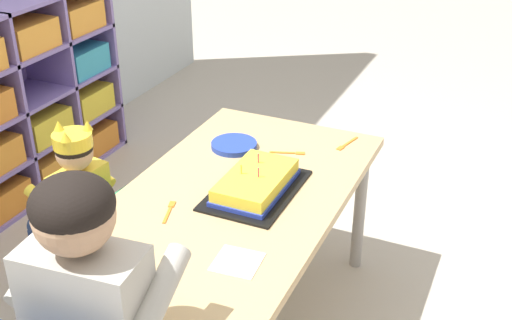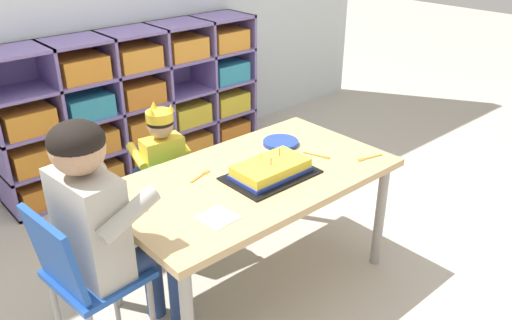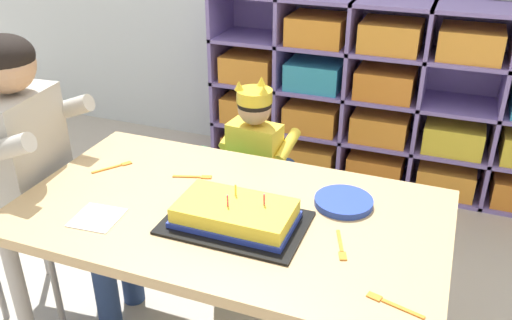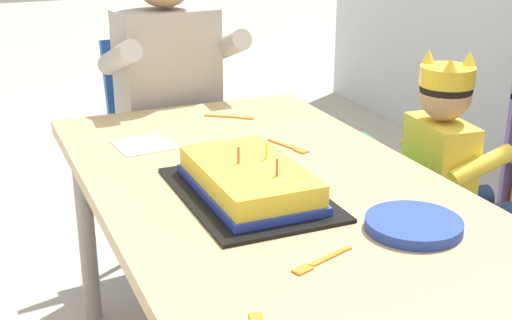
{
  "view_description": "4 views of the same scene",
  "coord_description": "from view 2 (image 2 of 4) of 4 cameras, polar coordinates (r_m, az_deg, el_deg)",
  "views": [
    {
      "loc": [
        -1.72,
        -0.87,
        1.77
      ],
      "look_at": [
        0.09,
        -0.05,
        0.71
      ],
      "focal_mm": 45.62,
      "sensor_mm": 36.0,
      "label": 1
    },
    {
      "loc": [
        -1.38,
        -1.58,
        1.72
      ],
      "look_at": [
        -0.02,
        -0.04,
        0.71
      ],
      "focal_mm": 36.59,
      "sensor_mm": 36.0,
      "label": 2
    },
    {
      "loc": [
        0.58,
        -1.28,
        1.51
      ],
      "look_at": [
        0.1,
        -0.02,
        0.81
      ],
      "focal_mm": 38.15,
      "sensor_mm": 36.0,
      "label": 3
    },
    {
      "loc": [
        1.29,
        -0.58,
        1.19
      ],
      "look_at": [
        0.06,
        -0.06,
        0.69
      ],
      "focal_mm": 49.67,
      "sensor_mm": 36.0,
      "label": 4
    }
  ],
  "objects": [
    {
      "name": "fork_near_child_seat",
      "position": [
        2.57,
        12.18,
        0.22
      ],
      "size": [
        0.14,
        0.05,
        0.0
      ],
      "rotation": [
        0.0,
        0.0,
        6.03
      ],
      "color": "orange",
      "rests_on": "activity_table"
    },
    {
      "name": "classroom_chair_adult_side",
      "position": [
        2.08,
        -18.31,
        -11.89
      ],
      "size": [
        0.37,
        0.37,
        0.78
      ],
      "rotation": [
        0.0,
        0.0,
        1.67
      ],
      "color": "#1E4CA8",
      "rests_on": "ground"
    },
    {
      "name": "paper_napkin_square",
      "position": [
        2.05,
        -4.21,
        -6.29
      ],
      "size": [
        0.14,
        0.14,
        0.0
      ],
      "primitive_type": "cube",
      "rotation": [
        0.0,
        0.0,
        0.08
      ],
      "color": "white",
      "rests_on": "activity_table"
    },
    {
      "name": "child_with_crown",
      "position": [
        2.78,
        -10.48,
        0.17
      ],
      "size": [
        0.31,
        0.31,
        0.83
      ],
      "rotation": [
        0.0,
        0.0,
        3.03
      ],
      "color": "yellow",
      "rests_on": "ground"
    },
    {
      "name": "activity_table",
      "position": [
        2.4,
        -0.35,
        -2.88
      ],
      "size": [
        1.3,
        0.73,
        0.61
      ],
      "color": "tan",
      "rests_on": "ground"
    },
    {
      "name": "fork_by_napkin",
      "position": [
        2.55,
        6.82,
        0.48
      ],
      "size": [
        0.06,
        0.13,
        0.0
      ],
      "rotation": [
        0.0,
        0.0,
        1.91
      ],
      "color": "orange",
      "rests_on": "activity_table"
    },
    {
      "name": "ground",
      "position": [
        2.71,
        -0.32,
        -13.12
      ],
      "size": [
        16.0,
        16.0,
        0.0
      ],
      "primitive_type": "plane",
      "color": "#BCB2A3"
    },
    {
      "name": "storage_cubby_shelf",
      "position": [
        3.69,
        -12.61,
        5.57
      ],
      "size": [
        1.89,
        0.34,
        0.99
      ],
      "color": "#7F6BB2",
      "rests_on": "ground"
    },
    {
      "name": "fork_near_cake_tray",
      "position": [
        2.2,
        -11.69,
        -4.38
      ],
      "size": [
        0.1,
        0.13,
        0.0
      ],
      "rotation": [
        0.0,
        0.0,
        4.09
      ],
      "color": "orange",
      "rests_on": "activity_table"
    },
    {
      "name": "fork_beside_plate_stack",
      "position": [
        2.36,
        -6.02,
        -1.7
      ],
      "size": [
        0.13,
        0.06,
        0.0
      ],
      "rotation": [
        0.0,
        0.0,
        3.46
      ],
      "color": "orange",
      "rests_on": "activity_table"
    },
    {
      "name": "classroom_chair_blue",
      "position": [
        2.77,
        -9.3,
        -3.42
      ],
      "size": [
        0.36,
        0.34,
        0.59
      ],
      "rotation": [
        0.0,
        0.0,
        3.03
      ],
      "color": "#238451",
      "rests_on": "ground"
    },
    {
      "name": "paper_plate_stack",
      "position": [
        2.66,
        2.72,
        1.91
      ],
      "size": [
        0.18,
        0.18,
        0.02
      ],
      "primitive_type": "cylinder",
      "color": "#233DA3",
      "rests_on": "activity_table"
    },
    {
      "name": "adult_helper_seated",
      "position": [
        2.02,
        -16.14,
        -6.13
      ],
      "size": [
        0.45,
        0.43,
        1.08
      ],
      "rotation": [
        0.0,
        0.0,
        1.67
      ],
      "color": "#B2ADA3",
      "rests_on": "ground"
    },
    {
      "name": "birthday_cake_on_tray",
      "position": [
        2.34,
        1.63,
        -1.13
      ],
      "size": [
        0.41,
        0.27,
        0.1
      ],
      "color": "black",
      "rests_on": "activity_table"
    }
  ]
}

